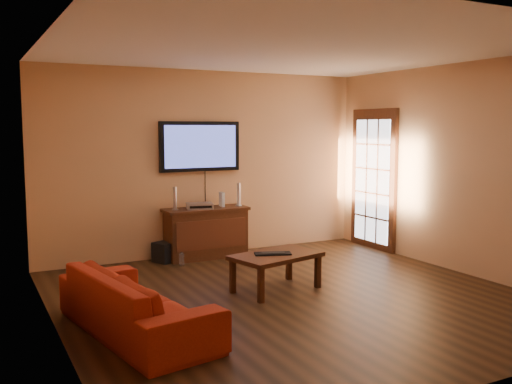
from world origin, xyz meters
TOP-DOWN VIEW (x-y plane):
  - ground_plane at (0.00, 0.00)m, footprint 5.00×5.00m
  - room_walls at (0.00, 0.62)m, footprint 5.00×5.00m
  - french_door at (2.46, 1.70)m, footprint 0.07×1.02m
  - media_console at (-0.12, 2.26)m, footprint 1.22×0.47m
  - television at (-0.12, 2.45)m, footprint 1.22×0.08m
  - coffee_table at (-0.04, 0.33)m, footprint 1.13×0.83m
  - sofa at (-1.85, -0.27)m, footprint 0.91×2.03m
  - speaker_left at (-0.58, 2.28)m, footprint 0.09×0.09m
  - speaker_right at (0.39, 2.24)m, footprint 0.09×0.09m
  - av_receiver at (-0.23, 2.23)m, footprint 0.41×0.34m
  - game_console at (0.15, 2.29)m, footprint 0.06×0.16m
  - subwoofer at (-0.73, 2.27)m, footprint 0.37×0.37m
  - bottle at (-0.62, 1.92)m, footprint 0.07×0.07m
  - keyboard at (-0.09, 0.32)m, footprint 0.45×0.29m

SIDE VIEW (x-z plane):
  - ground_plane at x=0.00m, z-range 0.00..0.00m
  - bottle at x=-0.62m, z-range -0.01..0.19m
  - subwoofer at x=-0.73m, z-range 0.00..0.28m
  - media_console at x=-0.12m, z-range 0.00..0.73m
  - coffee_table at x=-0.04m, z-range 0.16..0.59m
  - sofa at x=-1.85m, z-range 0.00..0.77m
  - keyboard at x=-0.09m, z-range 0.43..0.45m
  - av_receiver at x=-0.23m, z-range 0.72..0.81m
  - game_console at x=0.15m, z-range 0.72..0.94m
  - speaker_left at x=-0.58m, z-range 0.71..1.04m
  - speaker_right at x=0.39m, z-range 0.71..1.05m
  - french_door at x=2.46m, z-range -0.06..2.16m
  - television at x=-0.12m, z-range 1.24..1.96m
  - room_walls at x=0.00m, z-range -0.81..4.19m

